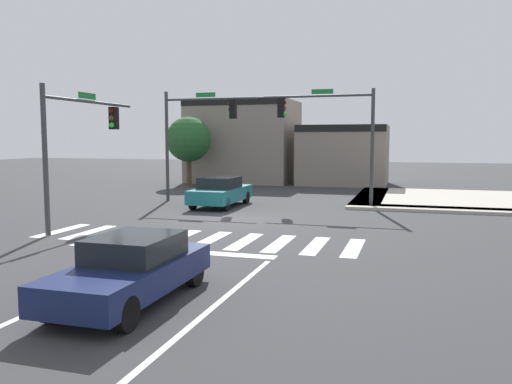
{
  "coord_description": "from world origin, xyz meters",
  "views": [
    {
      "loc": [
        7.08,
        -20.64,
        3.38
      ],
      "look_at": [
        0.61,
        0.73,
        1.11
      ],
      "focal_mm": 36.4,
      "sensor_mm": 36.0,
      "label": 1
    }
  ],
  "objects_px": {
    "traffic_signal_northwest": "(196,126)",
    "car_teal": "(220,192)",
    "roadside_tree": "(189,140)",
    "traffic_signal_southwest": "(81,131)",
    "car_navy": "(132,269)",
    "traffic_signal_northeast": "(331,124)"
  },
  "relations": [
    {
      "from": "traffic_signal_northwest",
      "to": "car_teal",
      "type": "relative_size",
      "value": 1.32
    },
    {
      "from": "car_teal",
      "to": "roadside_tree",
      "type": "xyz_separation_m",
      "value": [
        -6.32,
        10.25,
        2.62
      ]
    },
    {
      "from": "traffic_signal_southwest",
      "to": "car_navy",
      "type": "xyz_separation_m",
      "value": [
        6.76,
        -7.94,
        -3.01
      ]
    },
    {
      "from": "traffic_signal_northeast",
      "to": "car_navy",
      "type": "bearing_deg",
      "value": 84.76
    },
    {
      "from": "roadside_tree",
      "to": "traffic_signal_northwest",
      "type": "bearing_deg",
      "value": -63.47
    },
    {
      "from": "traffic_signal_northeast",
      "to": "roadside_tree",
      "type": "distance_m",
      "value": 14.38
    },
    {
      "from": "car_teal",
      "to": "roadside_tree",
      "type": "bearing_deg",
      "value": -148.34
    },
    {
      "from": "traffic_signal_northeast",
      "to": "roadside_tree",
      "type": "height_order",
      "value": "traffic_signal_northeast"
    },
    {
      "from": "traffic_signal_southwest",
      "to": "roadside_tree",
      "type": "xyz_separation_m",
      "value": [
        -3.29,
        17.34,
        -0.33
      ]
    },
    {
      "from": "traffic_signal_southwest",
      "to": "car_navy",
      "type": "relative_size",
      "value": 1.32
    },
    {
      "from": "car_teal",
      "to": "traffic_signal_southwest",
      "type": "bearing_deg",
      "value": -23.14
    },
    {
      "from": "traffic_signal_southwest",
      "to": "traffic_signal_northwest",
      "type": "distance_m",
      "value": 8.68
    },
    {
      "from": "traffic_signal_northeast",
      "to": "car_navy",
      "type": "relative_size",
      "value": 1.34
    },
    {
      "from": "traffic_signal_northwest",
      "to": "car_navy",
      "type": "height_order",
      "value": "traffic_signal_northwest"
    },
    {
      "from": "traffic_signal_northeast",
      "to": "car_teal",
      "type": "relative_size",
      "value": 1.31
    },
    {
      "from": "traffic_signal_northeast",
      "to": "car_teal",
      "type": "distance_m",
      "value": 6.52
    },
    {
      "from": "traffic_signal_northeast",
      "to": "traffic_signal_northwest",
      "type": "distance_m",
      "value": 7.23
    },
    {
      "from": "traffic_signal_northeast",
      "to": "traffic_signal_southwest",
      "type": "relative_size",
      "value": 1.01
    },
    {
      "from": "traffic_signal_southwest",
      "to": "car_navy",
      "type": "distance_m",
      "value": 10.86
    },
    {
      "from": "car_teal",
      "to": "traffic_signal_northeast",
      "type": "bearing_deg",
      "value": 108.61
    },
    {
      "from": "traffic_signal_southwest",
      "to": "car_navy",
      "type": "height_order",
      "value": "traffic_signal_southwest"
    },
    {
      "from": "car_navy",
      "to": "car_teal",
      "type": "bearing_deg",
      "value": 13.91
    }
  ]
}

